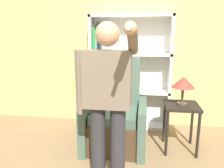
{
  "coord_description": "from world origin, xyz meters",
  "views": [
    {
      "loc": [
        0.22,
        -1.65,
        1.52
      ],
      "look_at": [
        -0.13,
        0.72,
        0.97
      ],
      "focal_mm": 35.0,
      "sensor_mm": 36.0,
      "label": 1
    }
  ],
  "objects_px": {
    "bookcase": "(124,74)",
    "side_table": "(181,113)",
    "person_standing": "(107,96)",
    "armchair": "(116,119)",
    "table_lamp": "(183,83)"
  },
  "relations": [
    {
      "from": "person_standing",
      "to": "table_lamp",
      "type": "xyz_separation_m",
      "value": [
        0.84,
        0.83,
        -0.02
      ]
    },
    {
      "from": "side_table",
      "to": "bookcase",
      "type": "bearing_deg",
      "value": 138.78
    },
    {
      "from": "bookcase",
      "to": "armchair",
      "type": "bearing_deg",
      "value": -93.1
    },
    {
      "from": "armchair",
      "to": "table_lamp",
      "type": "xyz_separation_m",
      "value": [
        0.86,
        -0.02,
        0.54
      ]
    },
    {
      "from": "person_standing",
      "to": "bookcase",
      "type": "bearing_deg",
      "value": 89.62
    },
    {
      "from": "bookcase",
      "to": "armchair",
      "type": "relative_size",
      "value": 1.5
    },
    {
      "from": "side_table",
      "to": "person_standing",
      "type": "bearing_deg",
      "value": -135.37
    },
    {
      "from": "armchair",
      "to": "person_standing",
      "type": "relative_size",
      "value": 0.74
    },
    {
      "from": "side_table",
      "to": "table_lamp",
      "type": "bearing_deg",
      "value": 0.0
    },
    {
      "from": "armchair",
      "to": "side_table",
      "type": "xyz_separation_m",
      "value": [
        0.86,
        -0.02,
        0.14
      ]
    },
    {
      "from": "person_standing",
      "to": "side_table",
      "type": "distance_m",
      "value": 1.25
    },
    {
      "from": "bookcase",
      "to": "side_table",
      "type": "height_order",
      "value": "bookcase"
    },
    {
      "from": "armchair",
      "to": "bookcase",
      "type": "bearing_deg",
      "value": 86.9
    },
    {
      "from": "person_standing",
      "to": "table_lamp",
      "type": "distance_m",
      "value": 1.18
    },
    {
      "from": "bookcase",
      "to": "side_table",
      "type": "xyz_separation_m",
      "value": [
        0.83,
        -0.72,
        -0.37
      ]
    }
  ]
}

